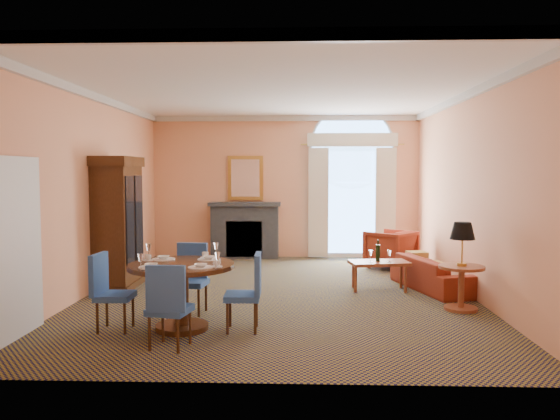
{
  "coord_description": "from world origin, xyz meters",
  "views": [
    {
      "loc": [
        0.33,
        -8.62,
        1.94
      ],
      "look_at": [
        0.0,
        0.5,
        1.3
      ],
      "focal_mm": 35.0,
      "sensor_mm": 36.0,
      "label": 1
    }
  ],
  "objects_px": {
    "sofa": "(434,273)",
    "coffee_table": "(379,263)",
    "dining_table": "(182,281)",
    "armoire": "(118,225)",
    "side_table": "(462,256)",
    "armchair": "(391,249)"
  },
  "relations": [
    {
      "from": "sofa",
      "to": "armchair",
      "type": "height_order",
      "value": "armchair"
    },
    {
      "from": "coffee_table",
      "to": "armoire",
      "type": "bearing_deg",
      "value": 169.76
    },
    {
      "from": "dining_table",
      "to": "armchair",
      "type": "bearing_deg",
      "value": 53.49
    },
    {
      "from": "dining_table",
      "to": "coffee_table",
      "type": "height_order",
      "value": "dining_table"
    },
    {
      "from": "armoire",
      "to": "coffee_table",
      "type": "distance_m",
      "value": 4.39
    },
    {
      "from": "armoire",
      "to": "coffee_table",
      "type": "xyz_separation_m",
      "value": [
        4.35,
        -0.1,
        -0.61
      ]
    },
    {
      "from": "sofa",
      "to": "coffee_table",
      "type": "xyz_separation_m",
      "value": [
        -0.92,
        -0.1,
        0.18
      ]
    },
    {
      "from": "armoire",
      "to": "sofa",
      "type": "xyz_separation_m",
      "value": [
        5.27,
        0.0,
        -0.79
      ]
    },
    {
      "from": "armoire",
      "to": "side_table",
      "type": "relative_size",
      "value": 1.8
    },
    {
      "from": "armoire",
      "to": "sofa",
      "type": "bearing_deg",
      "value": 0.02
    },
    {
      "from": "armoire",
      "to": "dining_table",
      "type": "relative_size",
      "value": 1.68
    },
    {
      "from": "dining_table",
      "to": "coffee_table",
      "type": "bearing_deg",
      "value": 40.37
    },
    {
      "from": "dining_table",
      "to": "side_table",
      "type": "bearing_deg",
      "value": 16.27
    },
    {
      "from": "armoire",
      "to": "coffee_table",
      "type": "bearing_deg",
      "value": -1.29
    },
    {
      "from": "armoire",
      "to": "coffee_table",
      "type": "height_order",
      "value": "armoire"
    },
    {
      "from": "sofa",
      "to": "coffee_table",
      "type": "distance_m",
      "value": 0.94
    },
    {
      "from": "dining_table",
      "to": "sofa",
      "type": "bearing_deg",
      "value": 33.6
    },
    {
      "from": "sofa",
      "to": "coffee_table",
      "type": "height_order",
      "value": "coffee_table"
    },
    {
      "from": "armchair",
      "to": "side_table",
      "type": "relative_size",
      "value": 0.7
    },
    {
      "from": "side_table",
      "to": "armchair",
      "type": "bearing_deg",
      "value": 97.3
    },
    {
      "from": "dining_table",
      "to": "sofa",
      "type": "height_order",
      "value": "dining_table"
    },
    {
      "from": "dining_table",
      "to": "armchair",
      "type": "xyz_separation_m",
      "value": [
        3.29,
        4.44,
        -0.22
      ]
    }
  ]
}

